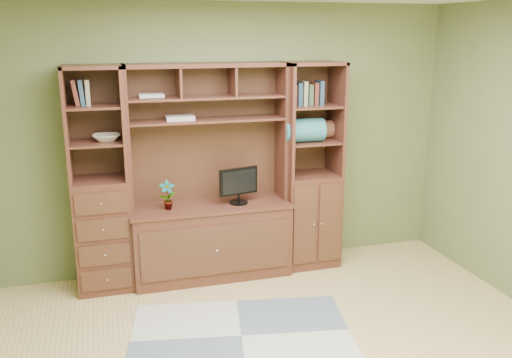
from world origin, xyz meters
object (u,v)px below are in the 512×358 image
object	(u,v)px
monitor	(238,179)
left_tower	(100,181)
right_tower	(310,167)
center_hutch	(210,175)

from	to	relation	value
monitor	left_tower	bearing A→B (deg)	163.20
right_tower	monitor	world-z (taller)	right_tower
left_tower	right_tower	xyz separation A→B (m)	(2.02, 0.00, 0.00)
left_tower	right_tower	bearing A→B (deg)	0.00
right_tower	center_hutch	bearing A→B (deg)	-177.77
center_hutch	right_tower	world-z (taller)	same
center_hutch	monitor	world-z (taller)	center_hutch
center_hutch	left_tower	xyz separation A→B (m)	(-1.00, 0.04, 0.00)
left_tower	center_hutch	bearing A→B (deg)	-2.29
left_tower	monitor	xyz separation A→B (m)	(1.27, -0.07, -0.05)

